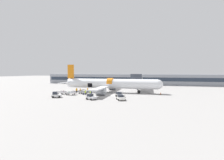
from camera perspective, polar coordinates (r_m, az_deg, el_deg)
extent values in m
plane|color=gray|center=(48.10, 0.71, -5.75)|extent=(500.00, 500.00, 0.00)
cube|color=gray|center=(92.35, 7.30, 0.29)|extent=(107.51, 9.44, 6.16)
cube|color=#232D3D|center=(87.60, 6.92, 0.35)|extent=(105.36, 0.16, 1.97)
cylinder|color=#4C4C51|center=(61.31, 9.72, -2.39)|extent=(0.60, 0.60, 3.27)
cube|color=silver|center=(61.10, 9.75, 0.59)|extent=(3.10, 13.87, 3.10)
cube|color=#333842|center=(54.80, 9.23, 0.33)|extent=(4.03, 1.60, 3.72)
cylinder|color=white|center=(54.17, -0.61, -1.37)|extent=(33.03, 3.43, 3.43)
sphere|color=white|center=(52.45, 17.11, -1.63)|extent=(3.26, 3.26, 3.26)
cone|color=white|center=(60.53, -15.91, -1.03)|extent=(3.94, 3.15, 3.15)
cylinder|color=orange|center=(54.12, -0.62, -1.04)|extent=(1.98, 3.43, 3.43)
cube|color=orange|center=(60.08, -15.43, 3.12)|extent=(2.57, 0.28, 5.32)
cube|color=white|center=(56.82, -17.32, -0.95)|extent=(1.10, 7.83, 0.20)
cube|color=white|center=(63.61, -13.63, -0.51)|extent=(1.10, 7.83, 0.20)
cube|color=white|center=(47.47, -4.48, -3.12)|extent=(2.62, 13.99, 0.40)
cube|color=white|center=(61.82, -0.02, -1.72)|extent=(2.62, 13.99, 0.40)
cylinder|color=gray|center=(47.45, -4.28, -4.35)|extent=(2.95, 2.44, 2.44)
cylinder|color=gray|center=(61.94, 0.18, -2.65)|extent=(2.95, 2.44, 2.44)
cube|color=black|center=(54.95, -8.42, -1.97)|extent=(1.70, 0.12, 1.40)
cylinder|color=#56565B|center=(52.66, 10.24, -3.44)|extent=(0.22, 0.22, 1.78)
sphere|color=black|center=(52.77, 10.23, -4.41)|extent=(1.13, 1.13, 1.13)
cylinder|color=#56565B|center=(52.99, -4.74, -3.37)|extent=(0.22, 0.22, 1.78)
sphere|color=black|center=(53.09, -4.74, -4.33)|extent=(1.13, 1.13, 1.13)
cylinder|color=#56565B|center=(57.55, -3.18, -2.87)|extent=(0.22, 0.22, 1.78)
sphere|color=black|center=(57.65, -3.18, -3.75)|extent=(1.13, 1.13, 1.13)
cube|color=silver|center=(44.49, 3.08, -5.79)|extent=(3.02, 2.56, 0.55)
cube|color=#232833|center=(44.74, 2.63, -4.98)|extent=(1.63, 1.58, 0.64)
cube|color=black|center=(45.50, 1.76, -5.74)|extent=(0.71, 1.02, 0.27)
sphere|color=black|center=(45.60, 2.74, -5.87)|extent=(0.56, 0.56, 0.56)
sphere|color=black|center=(44.75, 1.67, -6.04)|extent=(0.56, 0.56, 0.56)
sphere|color=black|center=(44.32, 4.50, -6.13)|extent=(0.56, 0.56, 0.56)
sphere|color=black|center=(43.45, 3.43, -6.31)|extent=(0.56, 0.56, 0.56)
cube|color=silver|center=(40.41, -7.91, -6.66)|extent=(2.87, 2.51, 0.60)
cube|color=#232833|center=(40.61, -8.33, -5.70)|extent=(1.57, 1.73, 0.68)
cube|color=black|center=(41.34, -9.11, -6.62)|extent=(0.73, 1.41, 0.30)
sphere|color=black|center=(41.57, -7.89, -6.75)|extent=(0.56, 0.56, 0.56)
sphere|color=black|center=(40.52, -9.52, -7.02)|extent=(0.56, 0.56, 0.56)
sphere|color=black|center=(40.42, -6.29, -7.02)|extent=(0.56, 0.56, 0.56)
sphere|color=black|center=(39.34, -7.92, -7.30)|extent=(0.56, 0.56, 0.56)
cube|color=silver|center=(39.31, 3.41, -6.96)|extent=(2.64, 3.14, 0.52)
cube|color=#232833|center=(39.67, 3.23, -6.03)|extent=(1.77, 1.70, 0.62)
cube|color=black|center=(40.67, 2.89, -6.78)|extent=(1.36, 0.75, 0.26)
sphere|color=black|center=(40.43, 4.13, -7.01)|extent=(0.56, 0.56, 0.56)
sphere|color=black|center=(40.04, 1.99, -7.10)|extent=(0.56, 0.56, 0.56)
sphere|color=black|center=(38.69, 4.88, -7.46)|extent=(0.56, 0.56, 0.56)
sphere|color=black|center=(38.28, 2.65, -7.56)|extent=(0.56, 0.56, 0.56)
cube|color=white|center=(46.14, -20.34, -5.56)|extent=(2.86, 2.14, 0.69)
cube|color=#232833|center=(46.14, -20.90, -4.66)|extent=(1.48, 1.45, 0.76)
cube|color=black|center=(46.48, -21.94, -5.71)|extent=(0.54, 1.13, 0.35)
sphere|color=black|center=(46.98, -21.20, -5.81)|extent=(0.56, 0.56, 0.56)
sphere|color=black|center=(45.80, -21.57, -6.03)|extent=(0.56, 0.56, 0.56)
sphere|color=black|center=(46.59, -19.10, -5.84)|extent=(0.56, 0.56, 0.56)
sphere|color=black|center=(45.40, -19.43, -6.07)|extent=(0.56, 0.56, 0.56)
cube|color=#999BA0|center=(51.88, -11.09, -4.66)|extent=(3.01, 1.88, 0.05)
cube|color=#999BA0|center=(51.03, -9.87, -4.44)|extent=(0.33, 1.31, 0.53)
cube|color=#999BA0|center=(51.34, -11.52, -4.41)|extent=(2.69, 0.63, 0.53)
cube|color=#999BA0|center=(52.34, -10.67, -4.27)|extent=(2.69, 0.63, 0.53)
cube|color=#333338|center=(50.81, -9.42, -5.02)|extent=(0.90, 0.27, 0.06)
sphere|color=black|center=(50.80, -10.66, -5.11)|extent=(0.40, 0.40, 0.40)
sphere|color=black|center=(51.86, -9.78, -4.94)|extent=(0.40, 0.40, 0.40)
sphere|color=black|center=(51.99, -12.39, -4.94)|extent=(0.40, 0.40, 0.40)
sphere|color=black|center=(53.02, -11.50, -4.78)|extent=(0.40, 0.40, 0.40)
cube|color=#2D2D33|center=(52.42, -11.51, -4.34)|extent=(0.40, 0.23, 0.39)
cube|color=black|center=(51.08, -10.48, -4.43)|extent=(0.55, 0.21, 0.55)
cube|color=silver|center=(49.86, -15.43, -4.88)|extent=(2.97, 1.69, 0.05)
cube|color=silver|center=(49.28, -13.95, -4.69)|extent=(0.20, 1.41, 0.38)
cube|color=silver|center=(49.22, -15.75, -4.73)|extent=(2.78, 0.34, 0.38)
cube|color=silver|center=(50.44, -15.12, -4.54)|extent=(2.78, 0.34, 0.38)
cube|color=#333338|center=(49.16, -13.42, -5.25)|extent=(0.90, 0.17, 0.06)
sphere|color=black|center=(48.87, -14.69, -5.47)|extent=(0.40, 0.40, 0.40)
sphere|color=black|center=(50.16, -14.05, -5.25)|extent=(0.40, 0.40, 0.40)
sphere|color=black|center=(49.68, -16.81, -5.36)|extent=(0.40, 0.40, 0.40)
sphere|color=black|center=(50.95, -16.13, -5.15)|extent=(0.40, 0.40, 0.40)
cube|color=#14472D|center=(50.18, -16.04, -4.56)|extent=(0.47, 0.29, 0.43)
cube|color=#1E2347|center=(49.49, -15.04, -4.65)|extent=(0.40, 0.26, 0.43)
cube|color=silver|center=(52.98, -18.52, -4.56)|extent=(2.95, 2.01, 0.05)
cube|color=silver|center=(52.04, -17.48, -4.38)|extent=(0.36, 1.48, 0.49)
cube|color=silver|center=(52.43, -19.08, -4.35)|extent=(2.61, 0.59, 0.49)
cube|color=silver|center=(53.46, -17.98, -4.20)|extent=(2.61, 0.59, 0.49)
cube|color=#333338|center=(51.77, -17.08, -4.94)|extent=(0.90, 0.26, 0.06)
sphere|color=black|center=(51.83, -18.34, -5.05)|extent=(0.40, 0.40, 0.40)
sphere|color=black|center=(52.91, -17.21, -4.87)|extent=(0.40, 0.40, 0.40)
sphere|color=black|center=(53.15, -19.82, -4.88)|extent=(0.40, 0.40, 0.40)
sphere|color=black|center=(54.21, -18.68, -4.71)|extent=(0.40, 0.40, 0.40)
cube|color=#4C1E1E|center=(52.24, -17.97, -4.29)|extent=(0.56, 0.38, 0.61)
cube|color=#2D2D33|center=(53.63, -18.84, -4.24)|extent=(0.46, 0.35, 0.40)
cube|color=#721951|center=(52.87, -18.28, -4.33)|extent=(0.49, 0.31, 0.41)
cube|color=#4C1E1E|center=(53.15, -18.94, -4.37)|extent=(0.42, 0.36, 0.28)
cylinder|color=black|center=(48.79, -10.13, -5.21)|extent=(0.36, 0.36, 0.78)
cylinder|color=#B7E019|center=(48.70, -10.14, -4.39)|extent=(0.46, 0.46, 0.62)
sphere|color=brown|center=(48.65, -10.14, -3.91)|extent=(0.22, 0.22, 0.22)
cylinder|color=#B7E019|center=(48.92, -10.11, -4.44)|extent=(0.15, 0.15, 0.57)
cylinder|color=#B7E019|center=(48.49, -10.17, -4.50)|extent=(0.15, 0.15, 0.57)
cylinder|color=#1E2338|center=(54.35, -9.28, -4.31)|extent=(0.33, 0.33, 0.89)
cylinder|color=orange|center=(54.26, -9.28, -3.48)|extent=(0.43, 0.43, 0.70)
sphere|color=#9E7556|center=(54.21, -9.29, -2.98)|extent=(0.25, 0.25, 0.25)
cylinder|color=orange|center=(54.50, -9.18, -3.53)|extent=(0.14, 0.14, 0.64)
cylinder|color=orange|center=(54.04, -9.38, -3.59)|extent=(0.14, 0.14, 0.64)
cylinder|color=#1E2338|center=(51.58, -7.84, -4.70)|extent=(0.45, 0.45, 0.88)
cylinder|color=#CCE523|center=(51.49, -7.85, -3.83)|extent=(0.58, 0.58, 0.69)
sphere|color=tan|center=(51.43, -7.85, -3.31)|extent=(0.24, 0.24, 0.24)
cylinder|color=#CCE523|center=(51.28, -7.73, -3.94)|extent=(0.19, 0.19, 0.64)
cylinder|color=#CCE523|center=(51.71, -7.97, -3.88)|extent=(0.19, 0.19, 0.64)
cylinder|color=#2D2D33|center=(54.77, -12.01, -4.34)|extent=(0.38, 0.38, 0.78)
cylinder|color=orange|center=(54.69, -12.02, -3.62)|extent=(0.48, 0.48, 0.61)
sphere|color=brown|center=(54.64, -12.02, -3.18)|extent=(0.22, 0.22, 0.22)
cylinder|color=orange|center=(54.48, -12.03, -3.71)|extent=(0.15, 0.15, 0.57)
cylinder|color=orange|center=(54.91, -12.01, -3.66)|extent=(0.15, 0.15, 0.57)
cylinder|color=#2D2D33|center=(48.41, -8.32, -5.28)|extent=(0.33, 0.33, 0.75)
cylinder|color=#B7E019|center=(48.32, -8.33, -4.50)|extent=(0.42, 0.42, 0.59)
sphere|color=#9E7556|center=(48.27, -8.33, -4.03)|extent=(0.21, 0.21, 0.21)
cylinder|color=#B7E019|center=(48.13, -8.37, -4.60)|extent=(0.13, 0.13, 0.54)
cylinder|color=#B7E019|center=(48.53, -8.29, -4.54)|extent=(0.13, 0.13, 0.54)
cylinder|color=#2D2D33|center=(54.07, -13.32, -4.39)|extent=(0.46, 0.46, 0.89)
cylinder|color=orange|center=(53.98, -13.33, -3.55)|extent=(0.59, 0.59, 0.70)
sphere|color=brown|center=(53.93, -13.34, -3.05)|extent=(0.25, 0.25, 0.25)
cylinder|color=orange|center=(54.07, -13.08, -3.62)|extent=(0.19, 0.19, 0.65)
cylinder|color=orange|center=(53.91, -13.58, -3.64)|extent=(0.19, 0.19, 0.65)
cube|color=#721951|center=(52.11, -14.03, -4.89)|extent=(0.38, 0.30, 0.51)
cube|color=black|center=(52.07, -14.03, -4.54)|extent=(0.21, 0.12, 0.12)
cube|color=#1E2347|center=(49.52, -10.90, -5.27)|extent=(0.48, 0.40, 0.47)
cube|color=black|center=(49.48, -10.90, -4.93)|extent=(0.25, 0.16, 0.12)
cube|color=black|center=(51.99, 17.98, -5.22)|extent=(0.63, 0.63, 0.03)
cone|color=orange|center=(51.95, 17.98, -4.87)|extent=(0.46, 0.46, 0.68)
cylinder|color=white|center=(51.94, 17.98, -4.83)|extent=(0.27, 0.27, 0.08)
cube|color=black|center=(41.41, -6.92, -7.16)|extent=(0.52, 0.52, 0.03)
cone|color=orange|center=(41.36, -6.92, -6.78)|extent=(0.39, 0.39, 0.58)
cylinder|color=white|center=(41.36, -6.92, -6.74)|extent=(0.22, 0.22, 0.07)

